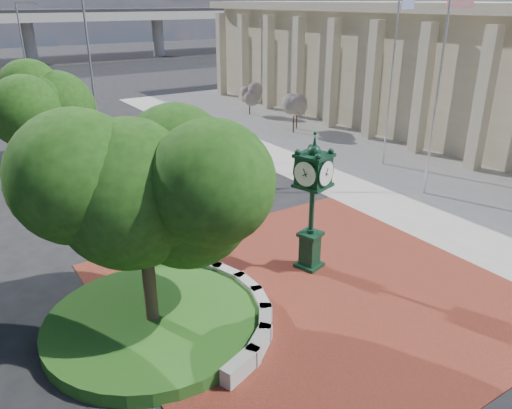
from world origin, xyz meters
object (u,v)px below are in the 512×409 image
object	(u,v)px
post_clock	(312,198)
street_lamp_near	(92,54)
flagpole_b	(392,77)
street_lamp_far	(25,44)
flagpole_a	(438,91)
parked_car	(64,91)

from	to	relation	value
post_clock	street_lamp_near	distance (m)	23.56
street_lamp_near	flagpole_b	bearing A→B (deg)	-55.80
post_clock	street_lamp_far	world-z (taller)	street_lamp_far
flagpole_b	street_lamp_near	distance (m)	19.87
flagpole_a	flagpole_b	xyz separation A→B (m)	(1.81, 4.39, -0.06)
flagpole_a	street_lamp_far	world-z (taller)	flagpole_a
post_clock	parked_car	xyz separation A→B (m)	(0.84, 37.53, -1.84)
flagpole_a	street_lamp_near	distance (m)	22.83
parked_car	street_lamp_near	world-z (taller)	street_lamp_near
post_clock	flagpole_a	xyz separation A→B (m)	(9.24, 2.59, 2.31)
flagpole_a	street_lamp_far	distance (m)	38.35
post_clock	flagpole_b	size ratio (longest dim) A/B	0.50
post_clock	street_lamp_far	distance (m)	39.48
flagpole_a	flagpole_b	world-z (taller)	flagpole_a
street_lamp_near	flagpole_a	bearing A→B (deg)	-65.80
post_clock	street_lamp_far	size ratio (longest dim) A/B	0.56
post_clock	parked_car	world-z (taller)	post_clock
street_lamp_near	post_clock	bearing A→B (deg)	-89.72
street_lamp_near	street_lamp_far	size ratio (longest dim) A/B	1.06
parked_car	street_lamp_near	distance (m)	14.86
street_lamp_far	flagpole_b	bearing A→B (deg)	-68.69
post_clock	street_lamp_far	xyz separation A→B (m)	(-1.59, 39.38, 2.38)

